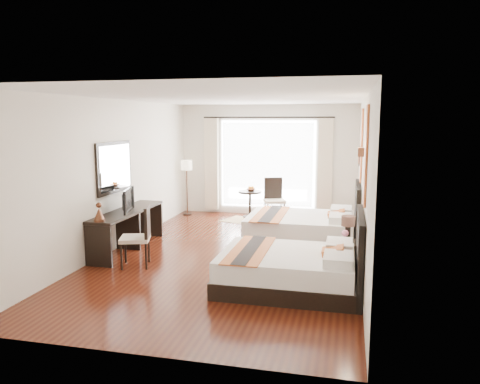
% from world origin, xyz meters
% --- Properties ---
extents(floor, '(4.50, 7.50, 0.01)m').
position_xyz_m(floor, '(0.00, 0.00, -0.01)').
color(floor, '#37110A').
rests_on(floor, ground).
extents(ceiling, '(4.50, 7.50, 0.02)m').
position_xyz_m(ceiling, '(0.00, 0.00, 2.79)').
color(ceiling, white).
rests_on(ceiling, wall_headboard).
extents(wall_headboard, '(0.01, 7.50, 2.80)m').
position_xyz_m(wall_headboard, '(2.25, 0.00, 1.40)').
color(wall_headboard, silver).
rests_on(wall_headboard, floor).
extents(wall_desk, '(0.01, 7.50, 2.80)m').
position_xyz_m(wall_desk, '(-2.25, 0.00, 1.40)').
color(wall_desk, silver).
rests_on(wall_desk, floor).
extents(wall_window, '(4.50, 0.01, 2.80)m').
position_xyz_m(wall_window, '(0.00, 3.75, 1.40)').
color(wall_window, silver).
rests_on(wall_window, floor).
extents(wall_entry, '(4.50, 0.01, 2.80)m').
position_xyz_m(wall_entry, '(0.00, -3.75, 1.40)').
color(wall_entry, silver).
rests_on(wall_entry, floor).
extents(window_glass, '(2.40, 0.02, 2.20)m').
position_xyz_m(window_glass, '(0.00, 3.73, 1.30)').
color(window_glass, white).
rests_on(window_glass, wall_window).
extents(sheer_curtain, '(2.30, 0.02, 2.10)m').
position_xyz_m(sheer_curtain, '(0.00, 3.67, 1.30)').
color(sheer_curtain, white).
rests_on(sheer_curtain, wall_window).
extents(drape_left, '(0.35, 0.14, 2.35)m').
position_xyz_m(drape_left, '(-1.45, 3.63, 1.28)').
color(drape_left, beige).
rests_on(drape_left, floor).
extents(drape_right, '(0.35, 0.14, 2.35)m').
position_xyz_m(drape_right, '(1.45, 3.63, 1.28)').
color(drape_right, beige).
rests_on(drape_right, floor).
extents(art_panel_near, '(0.03, 0.50, 1.35)m').
position_xyz_m(art_panel_near, '(2.23, -1.43, 1.95)').
color(art_panel_near, maroon).
rests_on(art_panel_near, wall_headboard).
extents(art_panel_far, '(0.03, 0.50, 1.35)m').
position_xyz_m(art_panel_far, '(2.23, 1.08, 1.95)').
color(art_panel_far, maroon).
rests_on(art_panel_far, wall_headboard).
extents(wall_sconce, '(0.10, 0.14, 0.14)m').
position_xyz_m(wall_sconce, '(2.19, -0.32, 1.92)').
color(wall_sconce, '#49291A').
rests_on(wall_sconce, wall_headboard).
extents(mirror_frame, '(0.04, 1.25, 0.95)m').
position_xyz_m(mirror_frame, '(-2.22, -0.09, 1.55)').
color(mirror_frame, black).
rests_on(mirror_frame, wall_desk).
extents(mirror_glass, '(0.01, 1.12, 0.82)m').
position_xyz_m(mirror_glass, '(-2.19, -0.09, 1.55)').
color(mirror_glass, white).
rests_on(mirror_glass, mirror_frame).
extents(bed_near, '(2.03, 1.58, 1.14)m').
position_xyz_m(bed_near, '(1.29, -1.43, 0.30)').
color(bed_near, black).
rests_on(bed_near, floor).
extents(bed_far, '(2.17, 1.69, 1.22)m').
position_xyz_m(bed_far, '(1.22, 1.08, 0.32)').
color(bed_far, black).
rests_on(bed_far, floor).
extents(nightstand, '(0.38, 0.47, 0.45)m').
position_xyz_m(nightstand, '(2.00, -0.32, 0.23)').
color(nightstand, black).
rests_on(nightstand, floor).
extents(table_lamp, '(0.22, 0.22, 0.35)m').
position_xyz_m(table_lamp, '(2.03, -0.17, 0.74)').
color(table_lamp, black).
rests_on(table_lamp, nightstand).
extents(vase, '(0.13, 0.13, 0.12)m').
position_xyz_m(vase, '(1.99, -0.48, 0.56)').
color(vase, black).
rests_on(vase, nightstand).
extents(console_desk, '(0.50, 2.20, 0.76)m').
position_xyz_m(console_desk, '(-1.99, -0.09, 0.38)').
color(console_desk, black).
rests_on(console_desk, floor).
extents(television, '(0.27, 0.74, 0.43)m').
position_xyz_m(television, '(-1.97, -0.21, 0.97)').
color(television, black).
rests_on(television, console_desk).
extents(bronze_figurine, '(0.23, 0.23, 0.28)m').
position_xyz_m(bronze_figurine, '(-1.99, -1.09, 0.90)').
color(bronze_figurine, '#49291A').
rests_on(bronze_figurine, console_desk).
extents(desk_chair, '(0.59, 0.59, 1.01)m').
position_xyz_m(desk_chair, '(-1.39, -0.98, 0.31)').
color(desk_chair, '#BEAE92').
rests_on(desk_chair, floor).
extents(floor_lamp, '(0.28, 0.28, 1.41)m').
position_xyz_m(floor_lamp, '(-2.00, 3.25, 1.18)').
color(floor_lamp, black).
rests_on(floor_lamp, floor).
extents(side_table, '(0.58, 0.58, 0.67)m').
position_xyz_m(side_table, '(-0.36, 3.29, 0.33)').
color(side_table, black).
rests_on(side_table, floor).
extents(fruit_bowl, '(0.25, 0.25, 0.06)m').
position_xyz_m(fruit_bowl, '(-0.33, 3.29, 0.70)').
color(fruit_bowl, '#432618').
rests_on(fruit_bowl, side_table).
extents(window_chair, '(0.61, 0.61, 1.03)m').
position_xyz_m(window_chair, '(0.29, 3.10, 0.31)').
color(window_chair, '#BEAE92').
rests_on(window_chair, floor).
extents(jute_rug, '(1.30, 1.08, 0.01)m').
position_xyz_m(jute_rug, '(-0.34, 2.85, 0.01)').
color(jute_rug, tan).
rests_on(jute_rug, floor).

